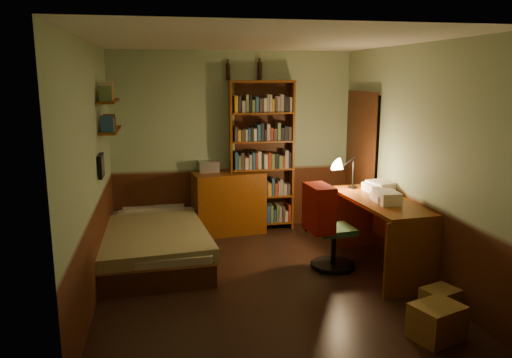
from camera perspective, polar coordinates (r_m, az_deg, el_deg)
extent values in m
cube|color=black|center=(5.76, 0.49, -11.39)|extent=(3.50, 4.00, 0.02)
cube|color=silver|center=(5.30, 0.54, 15.62)|extent=(3.50, 4.00, 0.02)
cube|color=#94AD84|center=(7.34, -2.63, 4.28)|extent=(3.50, 0.02, 2.60)
cube|color=#94AD84|center=(5.32, -18.41, 0.83)|extent=(0.02, 4.00, 2.60)
cube|color=#94AD84|center=(5.98, 17.29, 2.05)|extent=(0.02, 4.00, 2.60)
cube|color=#94AD84|center=(3.48, 7.15, -4.22)|extent=(3.50, 0.02, 2.60)
cube|color=black|center=(7.17, 11.99, 1.43)|extent=(0.06, 0.90, 2.00)
cube|color=#381B0C|center=(7.15, 11.73, 1.42)|extent=(0.02, 0.98, 2.08)
cube|color=olive|center=(6.45, -11.74, -5.73)|extent=(1.34, 2.36, 0.68)
cube|color=#632F0B|center=(7.24, -3.15, -2.71)|extent=(1.06, 0.63, 0.89)
cube|color=#B2B2B7|center=(7.22, -5.46, 1.46)|extent=(0.30, 0.24, 0.16)
cube|color=#632F0B|center=(7.28, 0.65, 2.58)|extent=(0.95, 0.35, 2.18)
cylinder|color=black|center=(7.21, -3.23, 12.13)|extent=(0.08, 0.08, 0.23)
cylinder|color=black|center=(7.29, 0.42, 12.22)|extent=(0.08, 0.08, 0.25)
cube|color=#632F0B|center=(6.06, 13.97, -6.14)|extent=(0.77, 1.63, 0.85)
cube|color=silver|center=(6.33, 14.00, -0.82)|extent=(0.30, 0.36, 0.12)
cone|color=black|center=(6.39, 11.08, 1.99)|extent=(0.27, 0.27, 0.68)
cube|color=#305E3A|center=(5.94, 8.95, -4.90)|extent=(0.60, 0.54, 1.13)
cube|color=#A21300|center=(5.65, 6.89, 2.96)|extent=(0.25, 0.46, 0.54)
cube|color=#632F0B|center=(6.35, -16.29, 5.39)|extent=(0.20, 0.90, 0.03)
cube|color=#632F0B|center=(6.32, -16.47, 8.54)|extent=(0.20, 0.90, 0.03)
cube|color=black|center=(5.91, -17.28, 1.45)|extent=(0.04, 0.32, 0.26)
cube|color=olive|center=(4.77, 19.95, -15.08)|extent=(0.50, 0.45, 0.31)
cube|color=olive|center=(5.29, 20.31, -12.84)|extent=(0.39, 0.36, 0.23)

